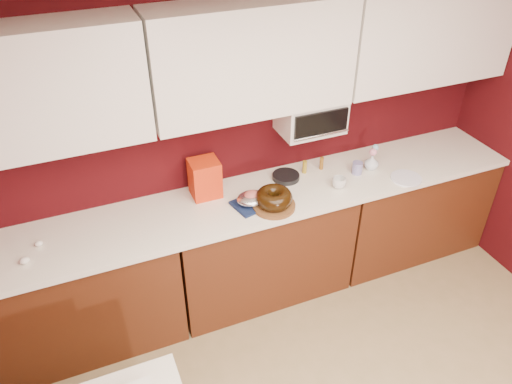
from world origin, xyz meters
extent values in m
cube|color=#3C080B|center=(0.00, 2.25, 1.25)|extent=(4.00, 0.02, 2.50)
cube|color=#4E230F|center=(-1.33, 1.94, 0.43)|extent=(1.31, 0.58, 0.86)
cube|color=#4E230F|center=(0.00, 1.94, 0.43)|extent=(1.31, 0.58, 0.86)
cube|color=#4E230F|center=(1.33, 1.94, 0.43)|extent=(1.31, 0.58, 0.86)
cube|color=white|center=(0.00, 1.94, 0.88)|extent=(4.00, 0.62, 0.04)
cube|color=white|center=(-1.33, 2.08, 1.85)|extent=(1.31, 0.33, 0.70)
cube|color=white|center=(0.00, 2.08, 1.85)|extent=(1.31, 0.33, 0.70)
cube|color=white|center=(1.33, 2.08, 1.85)|extent=(1.31, 0.33, 0.70)
cube|color=white|center=(0.45, 2.10, 1.38)|extent=(0.45, 0.30, 0.25)
cube|color=black|center=(0.45, 1.94, 1.38)|extent=(0.40, 0.02, 0.18)
cylinder|color=silver|center=(0.45, 1.93, 1.30)|extent=(0.42, 0.02, 0.02)
cylinder|color=brown|center=(0.03, 1.78, 0.91)|extent=(0.38, 0.38, 0.03)
torus|color=black|center=(0.03, 1.78, 0.98)|extent=(0.29, 0.29, 0.10)
cube|color=#121E44|center=(-0.10, 1.87, 0.91)|extent=(0.29, 0.26, 0.02)
ellipsoid|color=silver|center=(-0.10, 1.87, 0.96)|extent=(0.26, 0.24, 0.08)
ellipsoid|color=#B95A54|center=(-0.10, 1.87, 0.98)|extent=(0.12, 0.11, 0.07)
cube|color=#BA110C|center=(-0.35, 2.11, 1.04)|extent=(0.20, 0.18, 0.27)
cylinder|color=black|center=(0.26, 2.07, 0.92)|extent=(0.26, 0.26, 0.04)
imported|color=silver|center=(0.57, 1.83, 0.95)|extent=(0.10, 0.10, 0.10)
cylinder|color=navy|center=(0.79, 1.94, 0.95)|extent=(0.09, 0.09, 0.09)
imported|color=silver|center=(0.92, 1.95, 0.97)|extent=(0.11, 0.11, 0.13)
sphere|color=pink|center=(0.92, 1.95, 1.05)|extent=(0.06, 0.06, 0.06)
sphere|color=#7BADC5|center=(0.95, 1.97, 1.07)|extent=(0.05, 0.05, 0.05)
cylinder|color=white|center=(1.09, 1.73, 0.91)|extent=(0.26, 0.26, 0.01)
cylinder|color=olive|center=(0.43, 2.10, 0.95)|extent=(0.04, 0.04, 0.10)
ellipsoid|color=silver|center=(-1.56, 1.84, 0.92)|extent=(0.07, 0.07, 0.05)
ellipsoid|color=white|center=(-1.47, 1.97, 0.92)|extent=(0.05, 0.05, 0.04)
cylinder|color=brown|center=(0.57, 2.09, 0.95)|extent=(0.03, 0.03, 0.10)
camera|label=1|loc=(-1.13, -0.70, 2.95)|focal=35.00mm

